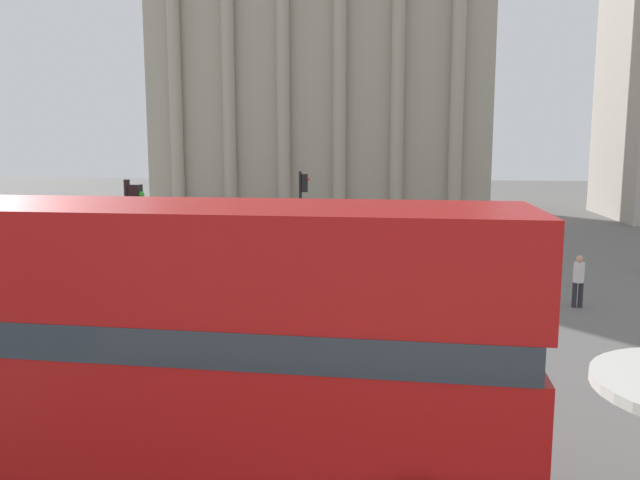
{
  "coord_description": "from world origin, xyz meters",
  "views": [
    {
      "loc": [
        0.1,
        -2.05,
        4.73
      ],
      "look_at": [
        -2.71,
        15.73,
        2.13
      ],
      "focal_mm": 35.0,
      "sensor_mm": 36.0,
      "label": 1
    }
  ],
  "objects": [
    {
      "name": "traffic_light_far",
      "position": [
        -4.37,
        21.81,
        2.55
      ],
      "size": [
        0.42,
        0.24,
        3.92
      ],
      "color": "black",
      "rests_on": "ground_plane"
    },
    {
      "name": "pedestrian_white",
      "position": [
        4.94,
        17.38,
        0.91
      ],
      "size": [
        0.32,
        0.32,
        1.6
      ],
      "rotation": [
        0.0,
        0.0,
        3.07
      ],
      "color": "#282B33",
      "rests_on": "ground_plane"
    },
    {
      "name": "traffic_light_near",
      "position": [
        -5.55,
        9.57,
        2.7
      ],
      "size": [
        0.42,
        0.24,
        4.15
      ],
      "color": "black",
      "rests_on": "ground_plane"
    },
    {
      "name": "car_silver",
      "position": [
        0.16,
        23.68,
        0.7
      ],
      "size": [
        4.2,
        1.93,
        1.35
      ],
      "rotation": [
        0.0,
        0.0,
        1.79
      ],
      "color": "black",
      "rests_on": "ground_plane"
    },
    {
      "name": "traffic_light_mid",
      "position": [
        -4.96,
        15.0,
        2.18
      ],
      "size": [
        0.42,
        0.24,
        3.31
      ],
      "color": "black",
      "rests_on": "ground_plane"
    },
    {
      "name": "double_decker_bus",
      "position": [
        -4.17,
        5.79,
        2.26
      ],
      "size": [
        11.49,
        2.72,
        4.02
      ],
      "rotation": [
        0.0,
        0.0,
        0.04
      ],
      "color": "black",
      "rests_on": "ground_plane"
    },
    {
      "name": "pedestrian_red",
      "position": [
        2.74,
        30.2,
        0.97
      ],
      "size": [
        0.32,
        0.32,
        1.69
      ],
      "rotation": [
        0.0,
        0.0,
        0.77
      ],
      "color": "#282B33",
      "rests_on": "ground_plane"
    },
    {
      "name": "pedestrian_black",
      "position": [
        5.08,
        28.35,
        0.93
      ],
      "size": [
        0.32,
        0.32,
        1.62
      ],
      "rotation": [
        0.0,
        0.0,
        3.61
      ],
      "color": "#282B33",
      "rests_on": "ground_plane"
    },
    {
      "name": "plaza_building_left",
      "position": [
        -7.29,
        46.29,
        11.96
      ],
      "size": [
        25.03,
        11.22,
        23.94
      ],
      "color": "#B2A893",
      "rests_on": "ground_plane"
    }
  ]
}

